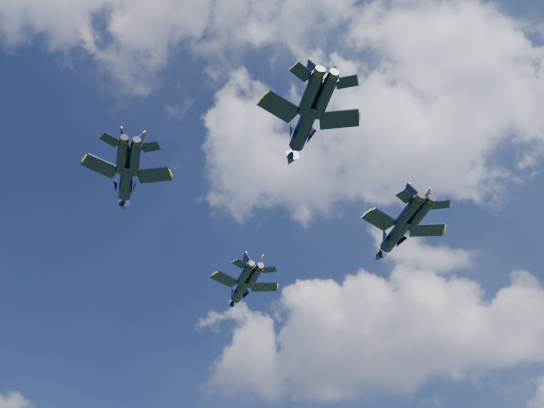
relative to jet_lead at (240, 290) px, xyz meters
The scene contains 4 objects.
jet_lead is the anchor object (origin of this frame).
jet_left 30.26m from the jet_lead, 100.08° to the right, with size 12.76×15.65×3.92m.
jet_right 29.21m from the jet_lead, 11.47° to the right, with size 14.59×16.44×4.24m.
jet_slot 37.72m from the jet_lead, 54.41° to the right, with size 13.89×16.77×4.22m.
Camera 1 is at (26.35, -63.69, 3.20)m, focal length 40.00 mm.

